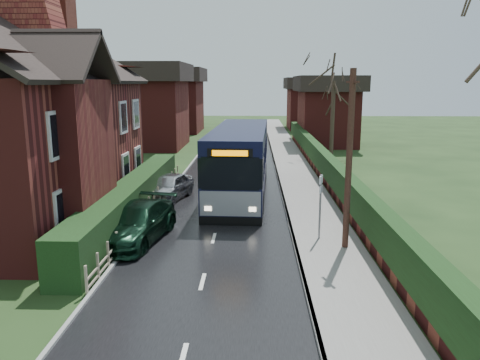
{
  "coord_description": "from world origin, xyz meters",
  "views": [
    {
      "loc": [
        1.52,
        -15.09,
        5.89
      ],
      "look_at": [
        0.94,
        4.47,
        1.8
      ],
      "focal_mm": 35.0,
      "sensor_mm": 36.0,
      "label": 1
    }
  ],
  "objects_px": {
    "bus_stop_sign": "(320,198)",
    "telegraph_pole": "(349,162)",
    "car_silver": "(169,187)",
    "bus": "(240,162)",
    "car_green": "(136,223)",
    "brick_house": "(15,119)"
  },
  "relations": [
    {
      "from": "brick_house",
      "to": "telegraph_pole",
      "type": "bearing_deg",
      "value": -16.09
    },
    {
      "from": "brick_house",
      "to": "car_green",
      "type": "distance_m",
      "value": 7.55
    },
    {
      "from": "brick_house",
      "to": "car_green",
      "type": "height_order",
      "value": "brick_house"
    },
    {
      "from": "bus",
      "to": "bus_stop_sign",
      "type": "distance_m",
      "value": 8.31
    },
    {
      "from": "bus",
      "to": "brick_house",
      "type": "bearing_deg",
      "value": -151.45
    },
    {
      "from": "bus_stop_sign",
      "to": "telegraph_pole",
      "type": "relative_size",
      "value": 0.41
    },
    {
      "from": "bus",
      "to": "car_silver",
      "type": "height_order",
      "value": "bus"
    },
    {
      "from": "car_green",
      "to": "bus_stop_sign",
      "type": "relative_size",
      "value": 1.87
    },
    {
      "from": "bus",
      "to": "car_green",
      "type": "bearing_deg",
      "value": -113.12
    },
    {
      "from": "telegraph_pole",
      "to": "bus",
      "type": "bearing_deg",
      "value": 98.71
    },
    {
      "from": "bus",
      "to": "car_green",
      "type": "distance_m",
      "value": 8.65
    },
    {
      "from": "car_silver",
      "to": "bus_stop_sign",
      "type": "bearing_deg",
      "value": -29.61
    },
    {
      "from": "brick_house",
      "to": "bus",
      "type": "distance_m",
      "value": 10.94
    },
    {
      "from": "bus",
      "to": "car_green",
      "type": "xyz_separation_m",
      "value": [
        -3.7,
        -7.75,
        -1.07
      ]
    },
    {
      "from": "bus_stop_sign",
      "to": "car_silver",
      "type": "bearing_deg",
      "value": 155.94
    },
    {
      "from": "car_green",
      "to": "telegraph_pole",
      "type": "height_order",
      "value": "telegraph_pole"
    },
    {
      "from": "brick_house",
      "to": "bus_stop_sign",
      "type": "relative_size",
      "value": 5.66
    },
    {
      "from": "brick_house",
      "to": "bus_stop_sign",
      "type": "bearing_deg",
      "value": -13.21
    },
    {
      "from": "brick_house",
      "to": "car_green",
      "type": "bearing_deg",
      "value": -27.74
    },
    {
      "from": "car_green",
      "to": "bus_stop_sign",
      "type": "bearing_deg",
      "value": 10.46
    },
    {
      "from": "bus_stop_sign",
      "to": "telegraph_pole",
      "type": "height_order",
      "value": "telegraph_pole"
    },
    {
      "from": "brick_house",
      "to": "telegraph_pole",
      "type": "height_order",
      "value": "brick_house"
    }
  ]
}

